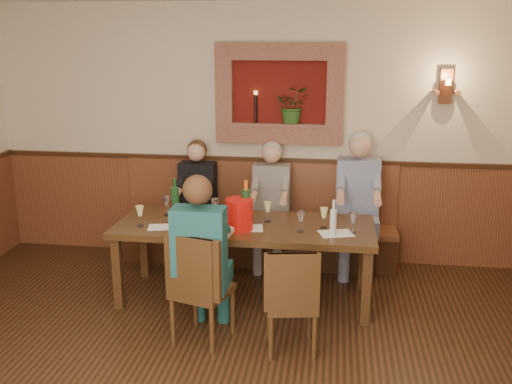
% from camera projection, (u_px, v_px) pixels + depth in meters
% --- Properties ---
extents(room_shell, '(6.04, 6.04, 2.82)m').
position_uv_depth(room_shell, '(192.00, 137.00, 3.25)').
color(room_shell, beige).
rests_on(room_shell, ground).
extents(wainscoting, '(6.02, 6.02, 1.15)m').
position_uv_depth(wainscoting, '(198.00, 341.00, 3.59)').
color(wainscoting, brown).
rests_on(wainscoting, ground).
extents(wall_niche, '(1.36, 0.30, 1.06)m').
position_uv_depth(wall_niche, '(283.00, 98.00, 6.05)').
color(wall_niche, '#5B120D').
rests_on(wall_niche, ground).
extents(wall_sconce, '(0.25, 0.20, 0.35)m').
position_uv_depth(wall_sconce, '(446.00, 87.00, 5.77)').
color(wall_sconce, brown).
rests_on(wall_sconce, ground).
extents(dining_table, '(2.40, 0.90, 0.75)m').
position_uv_depth(dining_table, '(245.00, 232.00, 5.33)').
color(dining_table, '#3A2411').
rests_on(dining_table, ground).
extents(bench, '(3.00, 0.45, 1.11)m').
position_uv_depth(bench, '(258.00, 233.00, 6.33)').
color(bench, '#381E0F').
rests_on(bench, ground).
extents(chair_near_left, '(0.53, 0.53, 0.96)m').
position_uv_depth(chair_near_left, '(202.00, 309.00, 4.68)').
color(chair_near_left, '#3A2411').
rests_on(chair_near_left, ground).
extents(chair_near_right, '(0.45, 0.45, 0.89)m').
position_uv_depth(chair_near_right, '(291.00, 320.00, 4.53)').
color(chair_near_right, '#3A2411').
rests_on(chair_near_right, ground).
extents(person_bench_left, '(0.39, 0.48, 1.36)m').
position_uv_depth(person_bench_left, '(197.00, 214.00, 6.26)').
color(person_bench_left, black).
rests_on(person_bench_left, ground).
extents(person_bench_mid, '(0.40, 0.49, 1.37)m').
position_uv_depth(person_bench_mid, '(271.00, 216.00, 6.15)').
color(person_bench_mid, '#5C5554').
rests_on(person_bench_mid, ground).
extents(person_bench_right, '(0.45, 0.55, 1.49)m').
position_uv_depth(person_bench_right, '(357.00, 215.00, 6.00)').
color(person_bench_right, navy).
rests_on(person_bench_right, ground).
extents(person_chair_front, '(0.42, 0.51, 1.42)m').
position_uv_depth(person_chair_front, '(203.00, 272.00, 4.65)').
color(person_chair_front, '#16384F').
rests_on(person_chair_front, ground).
extents(spittoon_bucket, '(0.25, 0.25, 0.29)m').
position_uv_depth(spittoon_bucket, '(239.00, 215.00, 5.12)').
color(spittoon_bucket, red).
rests_on(spittoon_bucket, dining_table).
extents(wine_bottle_green_a, '(0.10, 0.10, 0.44)m').
position_uv_depth(wine_bottle_green_a, '(246.00, 208.00, 5.19)').
color(wine_bottle_green_a, '#19471E').
rests_on(wine_bottle_green_a, dining_table).
extents(wine_bottle_green_b, '(0.08, 0.08, 0.40)m').
position_uv_depth(wine_bottle_green_b, '(175.00, 202.00, 5.44)').
color(wine_bottle_green_b, '#19471E').
rests_on(wine_bottle_green_b, dining_table).
extents(water_bottle, '(0.07, 0.07, 0.33)m').
position_uv_depth(water_bottle, '(333.00, 222.00, 4.97)').
color(water_bottle, silver).
rests_on(water_bottle, dining_table).
extents(tasting_sheet_a, '(0.29, 0.24, 0.00)m').
position_uv_depth(tasting_sheet_a, '(162.00, 227.00, 5.23)').
color(tasting_sheet_a, white).
rests_on(tasting_sheet_a, dining_table).
extents(tasting_sheet_b, '(0.34, 0.26, 0.00)m').
position_uv_depth(tasting_sheet_b, '(246.00, 228.00, 5.20)').
color(tasting_sheet_b, white).
rests_on(tasting_sheet_b, dining_table).
extents(tasting_sheet_c, '(0.34, 0.28, 0.00)m').
position_uv_depth(tasting_sheet_c, '(336.00, 233.00, 5.06)').
color(tasting_sheet_c, white).
rests_on(tasting_sheet_c, dining_table).
extents(tasting_sheet_d, '(0.26, 0.19, 0.00)m').
position_uv_depth(tasting_sheet_d, '(189.00, 231.00, 5.11)').
color(tasting_sheet_d, white).
rests_on(tasting_sheet_d, dining_table).
extents(wine_glass_0, '(0.08, 0.08, 0.19)m').
position_uv_depth(wine_glass_0, '(167.00, 206.00, 5.55)').
color(wine_glass_0, white).
rests_on(wine_glass_0, dining_table).
extents(wine_glass_1, '(0.08, 0.08, 0.19)m').
position_uv_depth(wine_glass_1, '(301.00, 221.00, 5.08)').
color(wine_glass_1, white).
rests_on(wine_glass_1, dining_table).
extents(wine_glass_2, '(0.08, 0.08, 0.19)m').
position_uv_depth(wine_glass_2, '(324.00, 218.00, 5.18)').
color(wine_glass_2, '#DBDA82').
rests_on(wine_glass_2, dining_table).
extents(wine_glass_3, '(0.08, 0.08, 0.19)m').
position_uv_depth(wine_glass_3, '(268.00, 212.00, 5.36)').
color(wine_glass_3, '#DBDA82').
rests_on(wine_glass_3, dining_table).
extents(wine_glass_4, '(0.08, 0.08, 0.19)m').
position_uv_depth(wine_glass_4, '(177.00, 218.00, 5.17)').
color(wine_glass_4, '#DBDA82').
rests_on(wine_glass_4, dining_table).
extents(wine_glass_5, '(0.08, 0.08, 0.19)m').
position_uv_depth(wine_glass_5, '(140.00, 216.00, 5.24)').
color(wine_glass_5, '#DBDA82').
rests_on(wine_glass_5, dining_table).
extents(wine_glass_6, '(0.08, 0.08, 0.19)m').
position_uv_depth(wine_glass_6, '(240.00, 221.00, 5.09)').
color(wine_glass_6, '#DBDA82').
rests_on(wine_glass_6, dining_table).
extents(wine_glass_7, '(0.08, 0.08, 0.19)m').
position_uv_depth(wine_glass_7, '(215.00, 208.00, 5.47)').
color(wine_glass_7, white).
rests_on(wine_glass_7, dining_table).
extents(wine_glass_8, '(0.08, 0.08, 0.19)m').
position_uv_depth(wine_glass_8, '(353.00, 223.00, 5.04)').
color(wine_glass_8, white).
rests_on(wine_glass_8, dining_table).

